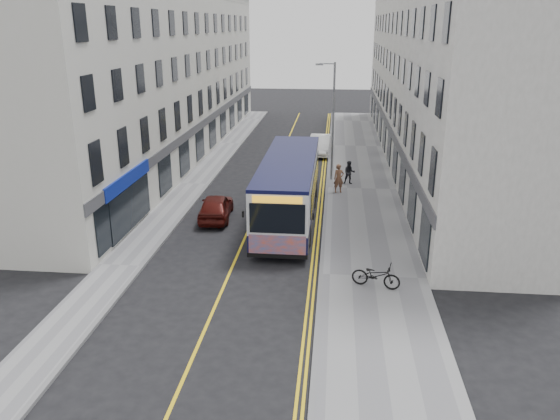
% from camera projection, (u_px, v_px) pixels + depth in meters
% --- Properties ---
extents(ground, '(140.00, 140.00, 0.00)m').
position_uv_depth(ground, '(235.00, 261.00, 25.15)').
color(ground, black).
rests_on(ground, ground).
extents(pavement_east, '(4.50, 64.00, 0.12)m').
position_uv_depth(pavement_east, '(361.00, 189.00, 35.82)').
color(pavement_east, gray).
rests_on(pavement_east, ground).
extents(pavement_west, '(2.00, 64.00, 0.12)m').
position_uv_depth(pavement_west, '(194.00, 184.00, 36.90)').
color(pavement_west, gray).
rests_on(pavement_west, ground).
extents(kerb_east, '(0.18, 64.00, 0.13)m').
position_uv_depth(kerb_east, '(327.00, 188.00, 36.04)').
color(kerb_east, slate).
rests_on(kerb_east, ground).
extents(kerb_west, '(0.18, 64.00, 0.13)m').
position_uv_depth(kerb_west, '(208.00, 185.00, 36.81)').
color(kerb_west, slate).
rests_on(kerb_west, ground).
extents(road_centre_line, '(0.12, 64.00, 0.01)m').
position_uv_depth(road_centre_line, '(267.00, 187.00, 36.44)').
color(road_centre_line, yellow).
rests_on(road_centre_line, ground).
extents(road_dbl_yellow_inner, '(0.10, 64.00, 0.01)m').
position_uv_depth(road_dbl_yellow_inner, '(320.00, 189.00, 36.10)').
color(road_dbl_yellow_inner, yellow).
rests_on(road_dbl_yellow_inner, ground).
extents(road_dbl_yellow_outer, '(0.10, 64.00, 0.01)m').
position_uv_depth(road_dbl_yellow_outer, '(323.00, 189.00, 36.08)').
color(road_dbl_yellow_outer, yellow).
rests_on(road_dbl_yellow_outer, ground).
extents(terrace_east, '(6.00, 46.00, 13.00)m').
position_uv_depth(terrace_east, '(430.00, 77.00, 41.70)').
color(terrace_east, silver).
rests_on(terrace_east, ground).
extents(terrace_west, '(6.00, 46.00, 13.00)m').
position_uv_depth(terrace_west, '(169.00, 74.00, 43.67)').
color(terrace_west, silver).
rests_on(terrace_west, ground).
extents(streetlamp, '(1.32, 0.18, 8.00)m').
position_uv_depth(streetlamp, '(332.00, 118.00, 36.50)').
color(streetlamp, gray).
rests_on(streetlamp, ground).
extents(city_bus, '(2.82, 12.11, 3.52)m').
position_uv_depth(city_bus, '(289.00, 187.00, 29.76)').
color(city_bus, black).
rests_on(city_bus, ground).
extents(bicycle, '(2.11, 1.19, 1.05)m').
position_uv_depth(bicycle, '(376.00, 275.00, 22.23)').
color(bicycle, black).
rests_on(bicycle, pavement_east).
extents(pedestrian_near, '(0.76, 0.60, 1.83)m').
position_uv_depth(pedestrian_near, '(339.00, 178.00, 34.68)').
color(pedestrian_near, brown).
rests_on(pedestrian_near, pavement_east).
extents(pedestrian_far, '(0.82, 0.66, 1.57)m').
position_uv_depth(pedestrian_far, '(349.00, 173.00, 36.52)').
color(pedestrian_far, black).
rests_on(pedestrian_far, pavement_east).
extents(car_white, '(1.85, 4.82, 1.57)m').
position_uv_depth(car_white, '(320.00, 145.00, 45.46)').
color(car_white, white).
rests_on(car_white, ground).
extents(car_maroon, '(1.98, 4.25, 1.41)m').
position_uv_depth(car_maroon, '(216.00, 207.00, 30.37)').
color(car_maroon, '#4A100C').
rests_on(car_maroon, ground).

